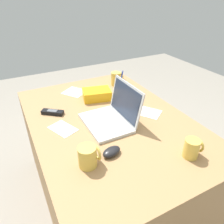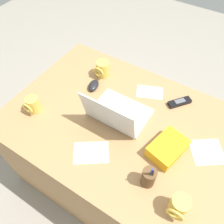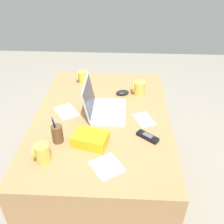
{
  "view_description": "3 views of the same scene",
  "coord_description": "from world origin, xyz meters",
  "views": [
    {
      "loc": [
        1.0,
        -0.5,
        1.45
      ],
      "look_at": [
        0.01,
        0.01,
        0.78
      ],
      "focal_mm": 34.41,
      "sensor_mm": 36.0,
      "label": 1
    },
    {
      "loc": [
        -0.34,
        0.66,
        1.77
      ],
      "look_at": [
        0.06,
        0.02,
        0.8
      ],
      "focal_mm": 36.29,
      "sensor_mm": 36.0,
      "label": 2
    },
    {
      "loc": [
        -1.43,
        -0.14,
        1.75
      ],
      "look_at": [
        -0.01,
        -0.07,
        0.77
      ],
      "focal_mm": 41.17,
      "sensor_mm": 36.0,
      "label": 3
    }
  ],
  "objects": [
    {
      "name": "ground_plane",
      "position": [
        0.0,
        0.0,
        0.0
      ],
      "size": [
        6.0,
        6.0,
        0.0
      ],
      "primitive_type": "plane",
      "color": "gray"
    },
    {
      "name": "desk",
      "position": [
        0.0,
        0.0,
        0.36
      ],
      "size": [
        1.33,
        0.92,
        0.73
      ],
      "primitive_type": "cube",
      "color": "#A87C4F",
      "rests_on": "ground"
    },
    {
      "name": "laptop",
      "position": [
        0.04,
        -0.0,
        0.77
      ],
      "size": [
        0.32,
        0.28,
        0.23
      ],
      "color": "silver",
      "rests_on": "desk"
    },
    {
      "name": "computer_mouse",
      "position": [
        0.3,
        -0.13,
        0.75
      ],
      "size": [
        0.08,
        0.11,
        0.04
      ],
      "primitive_type": "ellipsoid",
      "rotation": [
        0.0,
        0.0,
        0.26
      ],
      "color": "black",
      "rests_on": "desk"
    },
    {
      "name": "coffee_mug_white",
      "position": [
        0.31,
        -0.26,
        0.78
      ],
      "size": [
        0.09,
        0.1,
        0.11
      ],
      "color": "#E0BC4C",
      "rests_on": "desk"
    },
    {
      "name": "coffee_mug_tall",
      "position": [
        -0.44,
        0.29,
        0.78
      ],
      "size": [
        0.08,
        0.09,
        0.11
      ],
      "color": "#E0BC4C",
      "rests_on": "desk"
    },
    {
      "name": "coffee_mug_spare",
      "position": [
        0.48,
        0.2,
        0.78
      ],
      "size": [
        0.07,
        0.09,
        0.1
      ],
      "color": "#E0BC4C",
      "rests_on": "desk"
    },
    {
      "name": "cordless_phone",
      "position": [
        -0.22,
        -0.3,
        0.74
      ],
      "size": [
        0.12,
        0.14,
        0.03
      ],
      "color": "black",
      "rests_on": "desk"
    },
    {
      "name": "pen_holder",
      "position": [
        -0.27,
        0.24,
        0.79
      ],
      "size": [
        0.07,
        0.07,
        0.18
      ],
      "color": "brown",
      "rests_on": "desk"
    },
    {
      "name": "snack_bag",
      "position": [
        -0.29,
        0.04,
        0.76
      ],
      "size": [
        0.18,
        0.22,
        0.07
      ],
      "primitive_type": "cube",
      "rotation": [
        0.0,
        0.0,
        -0.24
      ],
      "color": "#F2AD19",
      "rests_on": "desk"
    },
    {
      "name": "paper_note_near_laptop",
      "position": [
        0.04,
        0.25,
        0.73
      ],
      "size": [
        0.22,
        0.2,
        0.0
      ],
      "primitive_type": "cube",
      "rotation": [
        0.0,
        0.0,
        0.61
      ],
      "color": "white",
      "rests_on": "desk"
    },
    {
      "name": "paper_note_left",
      "position": [
        -0.03,
        -0.29,
        0.73
      ],
      "size": [
        0.19,
        0.16,
        0.0
      ],
      "primitive_type": "cube",
      "rotation": [
        0.0,
        0.0,
        0.4
      ],
      "color": "white",
      "rests_on": "desk"
    },
    {
      "name": "paper_note_right",
      "position": [
        -0.46,
        -0.07,
        0.73
      ],
      "size": [
        0.22,
        0.21,
        0.0
      ],
      "primitive_type": "cube",
      "rotation": [
        0.0,
        0.0,
        0.62
      ],
      "color": "white",
      "rests_on": "desk"
    }
  ]
}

